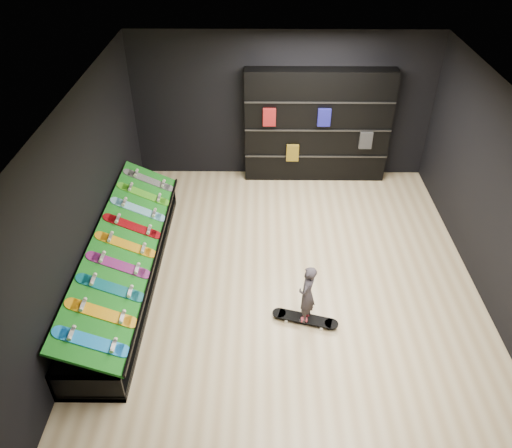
{
  "coord_description": "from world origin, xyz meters",
  "views": [
    {
      "loc": [
        -0.44,
        -5.94,
        5.5
      ],
      "look_at": [
        -0.5,
        0.2,
        1.0
      ],
      "focal_mm": 35.0,
      "sensor_mm": 36.0,
      "label": 1
    }
  ],
  "objects_px": {
    "floor_skateboard": "(305,320)",
    "back_shelving": "(317,126)",
    "child": "(306,304)",
    "display_rack": "(127,269)"
  },
  "relations": [
    {
      "from": "back_shelving",
      "to": "floor_skateboard",
      "type": "bearing_deg",
      "value": -96.38
    },
    {
      "from": "display_rack",
      "to": "back_shelving",
      "type": "distance_m",
      "value": 4.73
    },
    {
      "from": "display_rack",
      "to": "floor_skateboard",
      "type": "xyz_separation_m",
      "value": [
        2.78,
        -0.87,
        -0.2
      ]
    },
    {
      "from": "floor_skateboard",
      "to": "back_shelving",
      "type": "bearing_deg",
      "value": 98.78
    },
    {
      "from": "floor_skateboard",
      "to": "child",
      "type": "distance_m",
      "value": 0.33
    },
    {
      "from": "back_shelving",
      "to": "floor_skateboard",
      "type": "relative_size",
      "value": 2.96
    },
    {
      "from": "display_rack",
      "to": "back_shelving",
      "type": "bearing_deg",
      "value": 45.64
    },
    {
      "from": "display_rack",
      "to": "child",
      "type": "bearing_deg",
      "value": -17.39
    },
    {
      "from": "back_shelving",
      "to": "child",
      "type": "height_order",
      "value": "back_shelving"
    },
    {
      "from": "back_shelving",
      "to": "display_rack",
      "type": "bearing_deg",
      "value": -134.36
    }
  ]
}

